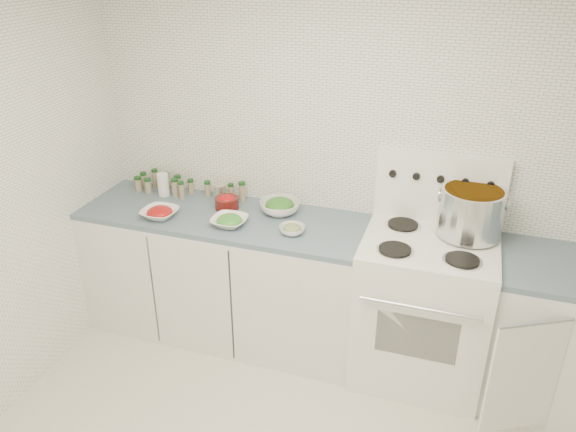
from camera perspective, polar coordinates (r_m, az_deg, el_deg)
The scene contains 13 objects.
room_walls at distance 2.05m, azimuth -0.31°, elevation -0.41°, with size 3.54×3.04×2.52m.
counter_left at distance 3.83m, azimuth -6.34°, elevation -5.93°, with size 1.85×0.62×0.90m.
stove at distance 3.53m, azimuth 13.54°, elevation -8.73°, with size 0.76×0.70×1.36m.
counter_right at distance 3.63m, azimuth 26.66°, elevation -11.00°, with size 0.89×0.82×0.90m.
stock_pot at distance 3.36m, azimuth 18.11°, elevation 0.54°, with size 0.38×0.36×0.28m.
bowl_tomato at distance 3.63m, azimuth -12.90°, elevation 0.33°, with size 0.23×0.23×0.07m.
bowl_snowpea at distance 3.46m, azimuth -5.98°, elevation -0.49°, with size 0.22×0.22×0.07m.
bowl_broccoli at distance 3.59m, azimuth -0.85°, elevation 0.99°, with size 0.30×0.30×0.10m.
bowl_zucchini at distance 3.34m, azimuth 0.42°, elevation -1.35°, with size 0.20×0.20×0.06m.
bowl_pepper at distance 3.67m, azimuth -6.23°, elevation 1.42°, with size 0.15×0.15×0.10m.
salt_canister at distance 3.93m, azimuth -12.56°, elevation 3.15°, with size 0.08×0.08×0.16m, color white.
tin_can at distance 3.80m, azimuth -6.93°, elevation 2.39°, with size 0.08×0.08×0.11m, color #B7B29B.
spice_cluster at distance 3.94m, azimuth -11.08°, elevation 3.09°, with size 0.80×0.15×0.14m.
Camera 1 is at (0.59, -1.74, 2.48)m, focal length 35.00 mm.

